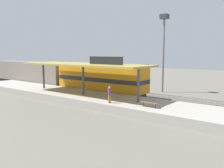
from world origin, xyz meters
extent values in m
plane|color=#666056|center=(2.00, 0.00, 0.00)|extent=(120.00, 120.00, 0.00)
cube|color=#565249|center=(0.00, 0.00, 0.02)|extent=(3.20, 110.00, 0.04)
cube|color=gray|center=(-0.72, 0.00, 0.08)|extent=(0.10, 110.00, 0.16)
cube|color=gray|center=(0.72, 0.00, 0.08)|extent=(0.10, 110.00, 0.16)
cube|color=#565249|center=(4.60, 0.00, 0.02)|extent=(3.20, 110.00, 0.04)
cube|color=gray|center=(3.88, 0.00, 0.08)|extent=(0.10, 110.00, 0.16)
cube|color=gray|center=(5.32, 0.00, 0.08)|extent=(0.10, 110.00, 0.16)
cube|color=#9E998E|center=(-4.60, 0.00, 0.45)|extent=(6.00, 44.00, 0.90)
cylinder|color=#47474C|center=(-4.60, -8.00, 2.70)|extent=(0.28, 0.28, 3.60)
cylinder|color=#47474C|center=(-4.60, 0.00, 2.70)|extent=(0.28, 0.28, 3.60)
cylinder|color=#47474C|center=(-4.60, 8.00, 2.70)|extent=(0.28, 0.28, 3.60)
cube|color=#A38E3D|center=(-4.60, 0.00, 4.60)|extent=(5.20, 18.00, 0.20)
cube|color=black|center=(-4.60, -3.60, 5.15)|extent=(0.12, 4.80, 0.90)
cylinder|color=#333338|center=(-6.00, -10.74, 1.11)|extent=(0.07, 0.07, 0.42)
cylinder|color=#333338|center=(-6.00, -9.44, 1.11)|extent=(0.07, 0.07, 0.42)
cube|color=brown|center=(-6.00, -10.09, 1.36)|extent=(0.44, 1.70, 0.08)
cube|color=#28282D|center=(0.00, 1.16, 0.51)|extent=(2.60, 13.60, 0.70)
cube|color=orange|center=(0.00, 1.16, 2.61)|extent=(2.90, 14.40, 3.50)
cube|color=#515156|center=(0.00, 1.16, 4.48)|extent=(2.78, 14.11, 0.24)
cube|color=#282828|center=(0.00, 1.16, 2.35)|extent=(2.93, 14.43, 0.56)
cube|color=#28282D|center=(0.00, 19.16, 0.51)|extent=(2.60, 19.20, 0.70)
cube|color=slate|center=(0.00, 19.16, 2.51)|extent=(2.90, 20.00, 3.30)
cube|color=slate|center=(0.00, 19.16, 4.28)|extent=(2.78, 19.60, 0.24)
cube|color=#28282D|center=(4.60, 9.64, 0.51)|extent=(2.50, 11.20, 0.70)
cube|color=#6B6056|center=(4.60, 9.64, 2.16)|extent=(2.80, 12.00, 2.60)
cube|color=#554D45|center=(4.60, 9.64, 3.58)|extent=(2.69, 11.76, 0.24)
cylinder|color=slate|center=(7.80, -4.74, 5.50)|extent=(0.28, 0.28, 11.00)
cube|color=#333338|center=(7.80, -4.74, 11.35)|extent=(1.10, 1.10, 0.70)
cylinder|color=olive|center=(-6.85, -5.88, 1.32)|extent=(0.16, 0.16, 0.84)
cylinder|color=olive|center=(-6.67, -5.88, 1.32)|extent=(0.16, 0.16, 0.84)
cylinder|color=#663375|center=(-6.76, -5.88, 2.06)|extent=(0.34, 0.34, 0.64)
sphere|color=tan|center=(-6.76, -5.88, 2.50)|extent=(0.23, 0.23, 0.23)
camera|label=1|loc=(-25.56, -20.84, 6.01)|focal=38.19mm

